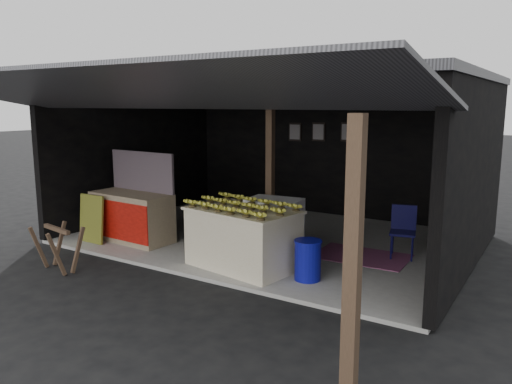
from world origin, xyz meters
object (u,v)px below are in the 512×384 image
Objects in this scene: neighbor_stall at (132,214)px; sawhorse at (58,243)px; white_crate at (274,227)px; banana_table at (243,238)px; water_barrel at (308,261)px; plastic_chair at (403,227)px.

sawhorse is at bearing -81.62° from neighbor_stall.
white_crate is 0.59× the size of neighbor_stall.
sawhorse is (-2.41, -1.54, -0.08)m from banana_table.
sawhorse is at bearing -138.88° from banana_table.
white_crate is 3.42m from sawhorse.
water_barrel is (1.11, 0.02, -0.19)m from banana_table.
sawhorse is 5.52m from plastic_chair.
banana_table is 3.24× the size of water_barrel.
banana_table is at bearing -149.37° from plastic_chair.
white_crate is 2.76m from neighbor_stall.
white_crate is 1.25m from water_barrel.
banana_table is 2.50× the size of sawhorse.
sawhorse reaches higher than water_barrel.
sawhorse is (0.18, -1.73, -0.11)m from neighbor_stall.
plastic_chair is at bearing 25.34° from white_crate.
banana_table is 2.69m from plastic_chair.
white_crate is (0.11, 0.76, 0.02)m from banana_table.
neighbor_stall is at bearing 177.32° from water_barrel.
neighbor_stall is 3.70m from water_barrel.
neighbor_stall reaches higher than banana_table.
plastic_chair is at bearing 65.64° from water_barrel.
banana_table reaches higher than water_barrel.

